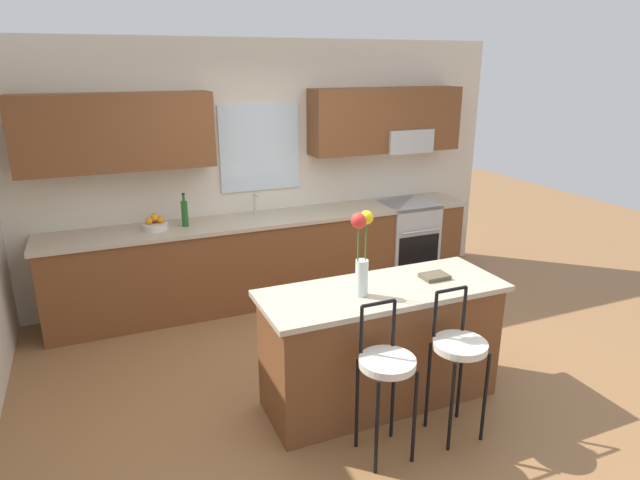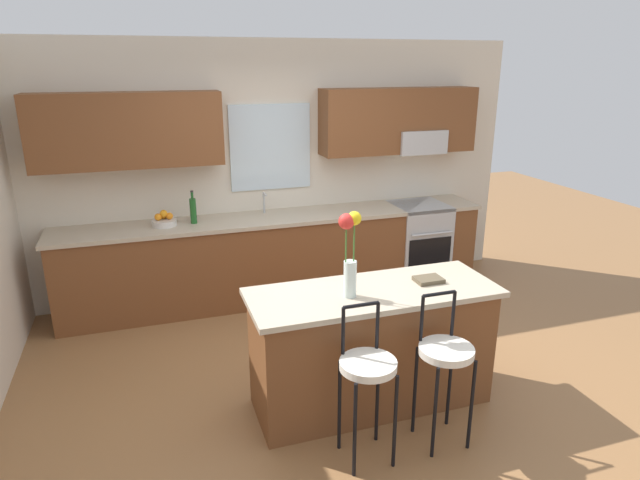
{
  "view_description": "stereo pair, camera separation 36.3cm",
  "coord_description": "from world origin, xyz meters",
  "px_view_note": "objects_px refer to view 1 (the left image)",
  "views": [
    {
      "loc": [
        -1.67,
        -3.58,
        2.47
      ],
      "look_at": [
        0.08,
        0.55,
        1.0
      ],
      "focal_mm": 30.64,
      "sensor_mm": 36.0,
      "label": 1
    },
    {
      "loc": [
        -1.33,
        -3.7,
        2.47
      ],
      "look_at": [
        0.08,
        0.55,
        1.0
      ],
      "focal_mm": 30.64,
      "sensor_mm": 36.0,
      "label": 2
    }
  ],
  "objects_px": {
    "kitchen_island": "(381,345)",
    "fruit_bowl_oranges": "(155,224)",
    "bar_stool_near": "(386,369)",
    "bottle_olive_oil": "(185,213)",
    "bar_stool_middle": "(459,351)",
    "oven_range": "(405,240)",
    "flower_vase": "(362,250)",
    "cookbook": "(434,276)"
  },
  "relations": [
    {
      "from": "kitchen_island",
      "to": "fruit_bowl_oranges",
      "type": "distance_m",
      "value": 2.56
    },
    {
      "from": "bar_stool_near",
      "to": "bottle_olive_oil",
      "type": "relative_size",
      "value": 3.11
    },
    {
      "from": "bar_stool_middle",
      "to": "bottle_olive_oil",
      "type": "bearing_deg",
      "value": 116.07
    },
    {
      "from": "oven_range",
      "to": "fruit_bowl_oranges",
      "type": "xyz_separation_m",
      "value": [
        -2.82,
        0.03,
        0.51
      ]
    },
    {
      "from": "bar_stool_near",
      "to": "flower_vase",
      "type": "bearing_deg",
      "value": 82.46
    },
    {
      "from": "fruit_bowl_oranges",
      "to": "bar_stool_near",
      "type": "bearing_deg",
      "value": -68.67
    },
    {
      "from": "kitchen_island",
      "to": "cookbook",
      "type": "xyz_separation_m",
      "value": [
        0.45,
        0.01,
        0.47
      ]
    },
    {
      "from": "oven_range",
      "to": "flower_vase",
      "type": "relative_size",
      "value": 1.51
    },
    {
      "from": "bar_stool_middle",
      "to": "fruit_bowl_oranges",
      "type": "distance_m",
      "value": 3.14
    },
    {
      "from": "flower_vase",
      "to": "oven_range",
      "type": "bearing_deg",
      "value": 51.7
    },
    {
      "from": "bottle_olive_oil",
      "to": "kitchen_island",
      "type": "bearing_deg",
      "value": -64.03
    },
    {
      "from": "flower_vase",
      "to": "bar_stool_middle",
      "type": "bearing_deg",
      "value": -45.88
    },
    {
      "from": "bar_stool_near",
      "to": "flower_vase",
      "type": "relative_size",
      "value": 1.71
    },
    {
      "from": "bar_stool_near",
      "to": "cookbook",
      "type": "distance_m",
      "value": 0.97
    },
    {
      "from": "kitchen_island",
      "to": "cookbook",
      "type": "distance_m",
      "value": 0.65
    },
    {
      "from": "bar_stool_middle",
      "to": "cookbook",
      "type": "bearing_deg",
      "value": 73.17
    },
    {
      "from": "bar_stool_near",
      "to": "bar_stool_middle",
      "type": "height_order",
      "value": "same"
    },
    {
      "from": "oven_range",
      "to": "cookbook",
      "type": "relative_size",
      "value": 4.6
    },
    {
      "from": "bar_stool_near",
      "to": "bar_stool_middle",
      "type": "bearing_deg",
      "value": 0.0
    },
    {
      "from": "bar_stool_near",
      "to": "oven_range",
      "type": "bearing_deg",
      "value": 56.33
    },
    {
      "from": "kitchen_island",
      "to": "cookbook",
      "type": "bearing_deg",
      "value": 1.82
    },
    {
      "from": "bar_stool_middle",
      "to": "fruit_bowl_oranges",
      "type": "relative_size",
      "value": 4.34
    },
    {
      "from": "cookbook",
      "to": "bottle_olive_oil",
      "type": "relative_size",
      "value": 0.6
    },
    {
      "from": "kitchen_island",
      "to": "fruit_bowl_oranges",
      "type": "height_order",
      "value": "fruit_bowl_oranges"
    },
    {
      "from": "kitchen_island",
      "to": "cookbook",
      "type": "height_order",
      "value": "cookbook"
    },
    {
      "from": "bar_stool_middle",
      "to": "flower_vase",
      "type": "xyz_separation_m",
      "value": [
        -0.48,
        0.5,
        0.62
      ]
    },
    {
      "from": "bar_stool_near",
      "to": "cookbook",
      "type": "bearing_deg",
      "value": 38.15
    },
    {
      "from": "kitchen_island",
      "to": "flower_vase",
      "type": "xyz_separation_m",
      "value": [
        -0.21,
        -0.05,
        0.79
      ]
    },
    {
      "from": "cookbook",
      "to": "oven_range",
      "type": "bearing_deg",
      "value": 63.37
    },
    {
      "from": "bar_stool_near",
      "to": "fruit_bowl_oranges",
      "type": "bearing_deg",
      "value": 111.33
    },
    {
      "from": "kitchen_island",
      "to": "flower_vase",
      "type": "bearing_deg",
      "value": -165.68
    },
    {
      "from": "cookbook",
      "to": "bottle_olive_oil",
      "type": "bearing_deg",
      "value": 125.06
    },
    {
      "from": "oven_range",
      "to": "bar_stool_near",
      "type": "relative_size",
      "value": 0.88
    },
    {
      "from": "kitchen_island",
      "to": "cookbook",
      "type": "relative_size",
      "value": 9.02
    },
    {
      "from": "flower_vase",
      "to": "fruit_bowl_oranges",
      "type": "relative_size",
      "value": 2.54
    },
    {
      "from": "oven_range",
      "to": "bottle_olive_oil",
      "type": "height_order",
      "value": "bottle_olive_oil"
    },
    {
      "from": "oven_range",
      "to": "bar_stool_near",
      "type": "xyz_separation_m",
      "value": [
        -1.77,
        -2.65,
        0.18
      ]
    },
    {
      "from": "cookbook",
      "to": "bottle_olive_oil",
      "type": "distance_m",
      "value": 2.58
    },
    {
      "from": "bottle_olive_oil",
      "to": "bar_stool_near",
      "type": "bearing_deg",
      "value": -74.15
    },
    {
      "from": "bar_stool_near",
      "to": "bottle_olive_oil",
      "type": "xyz_separation_m",
      "value": [
        -0.76,
        2.68,
        0.42
      ]
    },
    {
      "from": "oven_range",
      "to": "bar_stool_near",
      "type": "height_order",
      "value": "bar_stool_near"
    },
    {
      "from": "oven_range",
      "to": "kitchen_island",
      "type": "distance_m",
      "value": 2.58
    }
  ]
}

